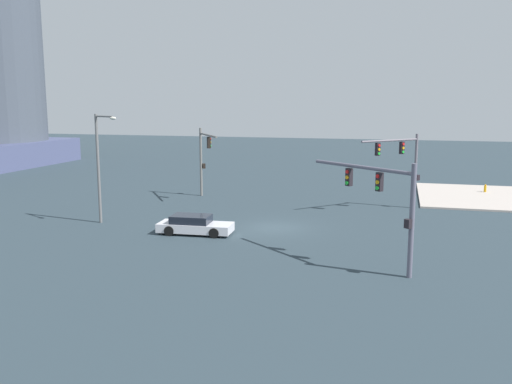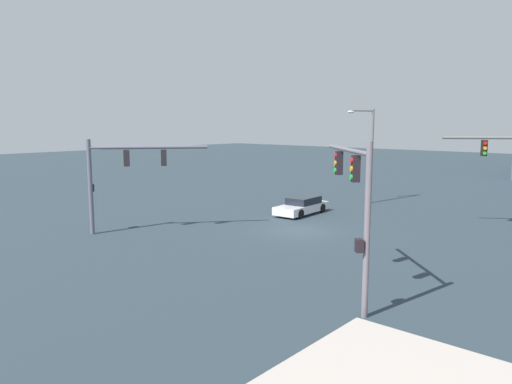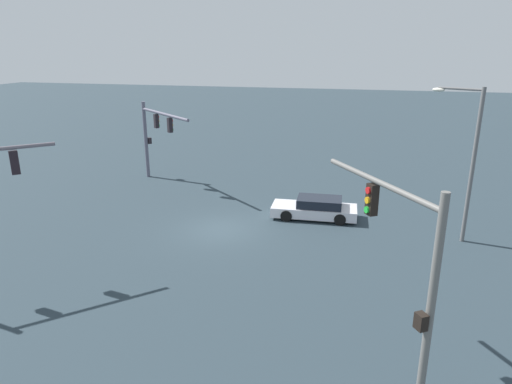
% 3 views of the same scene
% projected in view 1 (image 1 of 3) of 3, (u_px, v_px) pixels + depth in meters
% --- Properties ---
extents(ground_plane, '(176.22, 176.22, 0.00)m').
position_uv_depth(ground_plane, '(275.00, 228.00, 36.84)').
color(ground_plane, '#2A3840').
extents(sidewalk_corner, '(13.01, 11.43, 0.15)m').
position_uv_depth(sidewalk_corner, '(486.00, 197.00, 48.17)').
color(sidewalk_corner, '#B5A79D').
rests_on(sidewalk_corner, ground).
extents(traffic_signal_near_corner, '(4.81, 5.43, 5.55)m').
position_uv_depth(traffic_signal_near_corner, '(385.00, 195.00, 27.20)').
color(traffic_signal_near_corner, slate).
rests_on(traffic_signal_near_corner, ground).
extents(traffic_signal_opposite_side, '(4.78, 3.17, 6.07)m').
position_uv_depth(traffic_signal_opposite_side, '(204.00, 153.00, 47.49)').
color(traffic_signal_opposite_side, slate).
rests_on(traffic_signal_opposite_side, ground).
extents(traffic_signal_cross_street, '(4.14, 4.39, 5.90)m').
position_uv_depth(traffic_signal_cross_street, '(403.00, 158.00, 42.15)').
color(traffic_signal_cross_street, slate).
rests_on(traffic_signal_cross_street, ground).
extents(streetlamp_curved_arm, '(1.33, 2.25, 7.56)m').
position_uv_depth(streetlamp_curved_arm, '(100.00, 160.00, 37.44)').
color(streetlamp_curved_arm, slate).
rests_on(streetlamp_curved_arm, ground).
extents(sedan_car_approaching, '(2.10, 4.84, 1.21)m').
position_uv_depth(sedan_car_approaching, '(194.00, 225.00, 35.03)').
color(sedan_car_approaching, silver).
rests_on(sedan_car_approaching, ground).
extents(fire_hydrant_on_curb, '(0.33, 0.22, 0.71)m').
position_uv_depth(fire_hydrant_on_curb, '(485.00, 188.00, 50.19)').
color(fire_hydrant_on_curb, orange).
rests_on(fire_hydrant_on_curb, sidewalk_corner).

